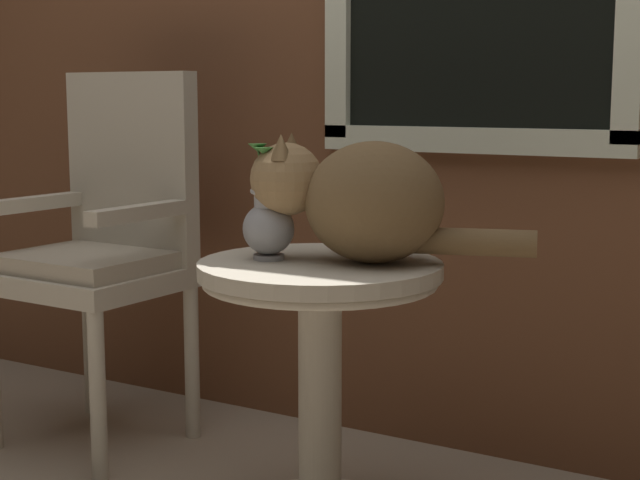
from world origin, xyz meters
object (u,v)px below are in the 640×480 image
cat (363,199)px  pewter_vase_with_ivy (268,223)px  wicker_side_table (320,350)px  wicker_chair (107,237)px

cat → pewter_vase_with_ivy: cat is taller
pewter_vase_with_ivy → cat: bearing=20.8°
cat → wicker_side_table: bearing=-153.1°
cat → pewter_vase_with_ivy: (-0.20, -0.08, -0.06)m
wicker_chair → pewter_vase_with_ivy: (0.74, -0.26, 0.12)m
wicker_chair → cat: size_ratio=1.72×
wicker_chair → pewter_vase_with_ivy: 0.79m
wicker_side_table → cat: 0.36m
wicker_side_table → cat: cat is taller
wicker_side_table → cat: size_ratio=1.01×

